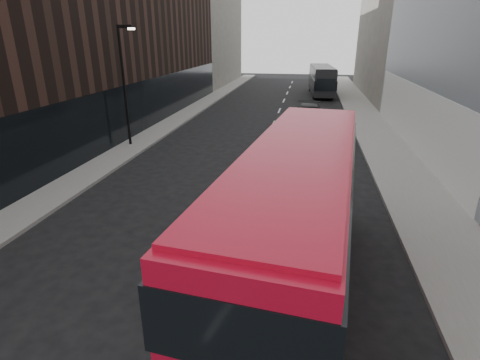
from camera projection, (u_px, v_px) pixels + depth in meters
The scene contains 11 objects.
sidewalk_right at pixel (373, 130), 27.54m from camera, with size 3.00×80.00×0.15m, color slate.
sidewalk_left at pixel (173, 122), 30.12m from camera, with size 2.00×80.00×0.15m, color slate.
building_victorian at pixel (396, 6), 40.92m from camera, with size 6.50×24.00×21.00m.
building_left_mid at pixel (149, 31), 32.81m from camera, with size 5.00×24.00×14.00m, color black.
building_left_far at pixel (212, 37), 53.21m from camera, with size 5.00×20.00×13.00m, color #625D56.
street_lamp at pixel (125, 79), 22.25m from camera, with size 1.06×0.22×7.00m.
red_bus at pixel (297, 218), 9.25m from camera, with size 3.57×10.50×4.17m.
grey_bus at pixel (321, 80), 44.17m from camera, with size 3.08×10.39×3.32m.
car_a at pixel (299, 136), 23.63m from camera, with size 1.45×3.61×1.23m, color black.
car_b at pixel (329, 136), 23.26m from camera, with size 1.53×4.40×1.45m, color gray.
car_c at pixel (309, 116), 29.03m from camera, with size 2.20×5.42×1.57m, color black.
Camera 1 is at (2.63, -3.35, 6.50)m, focal length 28.00 mm.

